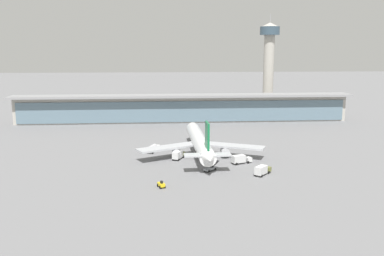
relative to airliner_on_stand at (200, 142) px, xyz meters
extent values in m
plane|color=slate|center=(-1.58, -1.32, -5.17)|extent=(1200.00, 1200.00, 0.00)
cylinder|color=white|center=(-0.02, 1.26, 0.02)|extent=(6.22, 51.99, 5.47)
cone|color=white|center=(-0.42, 29.40, 0.02)|extent=(5.44, 5.00, 5.37)
cone|color=white|center=(0.38, -26.61, 0.57)|extent=(5.01, 6.09, 4.93)
cube|color=black|center=(-0.38, 26.27, 0.98)|extent=(4.14, 2.32, 0.66)
cube|color=#B7BABF|center=(-11.75, -3.67, -0.94)|extent=(23.78, 16.04, 0.66)
cube|color=#B7BABF|center=(11.85, -3.33, -0.94)|extent=(23.93, 15.50, 0.66)
cylinder|color=silver|center=(-8.91, -4.19, -2.83)|extent=(3.08, 4.01, 3.02)
cylinder|color=silver|center=(9.02, -3.93, -2.83)|extent=(3.08, 4.01, 3.02)
cube|color=#14703D|center=(0.32, -21.86, 7.01)|extent=(0.76, 6.62, 8.50)
cube|color=#B7BABF|center=(0.33, -22.81, 0.84)|extent=(15.16, 4.37, 0.47)
cylinder|color=black|center=(-3.00, -1.61, -4.51)|extent=(1.15, 1.34, 1.32)
cylinder|color=black|center=(3.04, -1.53, -4.51)|extent=(1.15, 1.34, 1.32)
cylinder|color=black|center=(-0.32, 22.02, -4.51)|extent=(1.15, 1.34, 1.32)
cube|color=yellow|center=(-14.60, -36.22, -4.27)|extent=(2.36, 3.14, 0.90)
cube|color=black|center=(-14.50, -36.50, -3.47)|extent=(0.90, 0.90, 0.70)
cylinder|color=black|center=(-15.60, -35.54, -4.72)|extent=(0.57, 0.94, 0.90)
cylinder|color=black|center=(-14.26, -35.06, -4.72)|extent=(0.57, 0.94, 0.90)
cylinder|color=black|center=(-14.94, -37.38, -4.72)|extent=(0.57, 0.94, 0.90)
cylinder|color=black|center=(-13.60, -36.90, -4.72)|extent=(0.57, 0.94, 0.90)
cube|color=silver|center=(16.15, -11.52, -3.97)|extent=(2.52, 2.80, 1.50)
cube|color=black|center=(16.90, -11.22, -3.67)|extent=(0.88, 1.97, 0.70)
cube|color=silver|center=(12.34, -13.03, -3.32)|extent=(5.12, 3.83, 2.50)
cylinder|color=black|center=(15.02, -10.83, -4.72)|extent=(0.94, 0.59, 0.90)
cylinder|color=black|center=(15.80, -12.79, -4.72)|extent=(0.94, 0.59, 0.90)
cylinder|color=black|center=(10.56, -12.60, -4.72)|extent=(0.94, 0.59, 0.90)
cylinder|color=black|center=(11.34, -14.57, -4.72)|extent=(0.94, 0.59, 0.90)
cube|color=gray|center=(1.43, -20.69, -4.42)|extent=(4.69, 4.64, 0.60)
cube|color=black|center=(3.17, -18.99, -3.33)|extent=(3.46, 3.41, 1.72)
cylinder|color=black|center=(2.06, -18.92, -4.72)|extent=(0.84, 0.83, 0.90)
cylinder|color=black|center=(3.21, -20.10, -4.72)|extent=(0.84, 0.83, 0.90)
cylinder|color=black|center=(-0.35, -21.27, -4.72)|extent=(0.84, 0.83, 0.90)
cylinder|color=black|center=(0.81, -22.45, -4.72)|extent=(0.84, 0.83, 0.90)
cube|color=olive|center=(-6.79, -1.81, -3.97)|extent=(2.85, 2.62, 1.50)
cube|color=black|center=(-6.44, -1.09, -3.67)|extent=(1.92, 1.01, 0.70)
cube|color=silver|center=(-8.58, -5.50, -3.32)|extent=(4.08, 5.14, 2.50)
cylinder|color=black|center=(-8.09, -2.07, -4.72)|extent=(0.64, 0.93, 0.90)
cylinder|color=black|center=(-6.18, -2.99, -4.72)|extent=(0.64, 0.93, 0.90)
cylinder|color=black|center=(-10.18, -6.39, -4.72)|extent=(0.64, 0.93, 0.90)
cylinder|color=black|center=(-8.28, -7.31, -4.72)|extent=(0.64, 0.93, 0.90)
cube|color=olive|center=(19.55, -24.07, -3.97)|extent=(2.91, 2.87, 1.50)
cube|color=black|center=(20.09, -23.47, -3.67)|extent=(1.62, 1.47, 0.70)
cube|color=silver|center=(16.82, -27.12, -3.32)|extent=(4.78, 4.96, 2.50)
cylinder|color=black|center=(18.23, -23.96, -4.72)|extent=(0.81, 0.86, 0.90)
cylinder|color=black|center=(19.81, -25.37, -4.72)|extent=(0.81, 0.86, 0.90)
cylinder|color=black|center=(15.03, -27.54, -4.72)|extent=(0.81, 0.86, 0.90)
cylinder|color=black|center=(16.61, -28.95, -4.72)|extent=(0.81, 0.86, 0.90)
cube|color=silver|center=(-16.12, 10.37, -3.97)|extent=(2.97, 2.74, 1.50)
cylinder|color=silver|center=(-17.89, 5.90, -3.27)|extent=(4.02, 5.98, 2.10)
cylinder|color=black|center=(-17.50, 9.89, -4.72)|extent=(0.59, 0.94, 0.90)
cylinder|color=black|center=(-15.45, 9.08, -4.72)|extent=(0.59, 0.94, 0.90)
cylinder|color=black|center=(-19.60, 4.59, -4.72)|extent=(0.59, 0.94, 0.90)
cylinder|color=black|center=(-17.55, 3.78, -4.72)|extent=(0.59, 0.94, 0.90)
cube|color=#B2ADA3|center=(-1.58, 75.08, 1.83)|extent=(180.00, 8.00, 14.00)
cube|color=slate|center=(-1.58, 70.78, 1.13)|extent=(176.40, 0.50, 11.20)
cube|color=gray|center=(-1.58, 73.08, 9.43)|extent=(183.60, 12.80, 1.20)
cylinder|color=#B2ADA3|center=(53.00, 104.44, 18.82)|extent=(6.40, 6.40, 47.99)
cylinder|color=#384C5B|center=(53.00, 104.44, 45.32)|extent=(12.00, 12.00, 5.00)
cone|color=#B2ADA3|center=(53.00, 104.44, 49.02)|extent=(10.20, 10.20, 2.40)
cylinder|color=#99999E|center=(53.00, 104.44, 52.72)|extent=(0.36, 0.36, 5.00)
camera|label=1|loc=(-14.86, -151.65, 33.82)|focal=39.09mm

